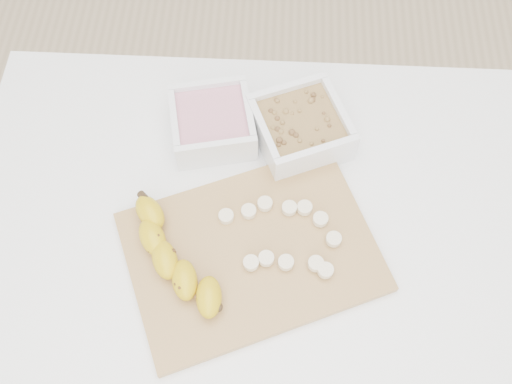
{
  "coord_description": "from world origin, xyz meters",
  "views": [
    {
      "loc": [
        0.02,
        -0.39,
        1.62
      ],
      "look_at": [
        0.0,
        0.03,
        0.81
      ],
      "focal_mm": 40.0,
      "sensor_mm": 36.0,
      "label": 1
    }
  ],
  "objects_px": {
    "table": "(255,246)",
    "bowl_yogurt": "(212,122)",
    "bowl_granola": "(300,127)",
    "cutting_board": "(251,252)",
    "banana": "(176,259)"
  },
  "relations": [
    {
      "from": "table",
      "to": "bowl_yogurt",
      "type": "bearing_deg",
      "value": 115.37
    },
    {
      "from": "table",
      "to": "bowl_granola",
      "type": "distance_m",
      "value": 0.23
    },
    {
      "from": "bowl_yogurt",
      "to": "bowl_granola",
      "type": "relative_size",
      "value": 0.85
    },
    {
      "from": "bowl_granola",
      "to": "cutting_board",
      "type": "bearing_deg",
      "value": -108.33
    },
    {
      "from": "bowl_yogurt",
      "to": "bowl_granola",
      "type": "distance_m",
      "value": 0.16
    },
    {
      "from": "bowl_granola",
      "to": "cutting_board",
      "type": "height_order",
      "value": "bowl_granola"
    },
    {
      "from": "bowl_granola",
      "to": "banana",
      "type": "bearing_deg",
      "value": -127.04
    },
    {
      "from": "bowl_granola",
      "to": "table",
      "type": "bearing_deg",
      "value": -112.33
    },
    {
      "from": "bowl_yogurt",
      "to": "bowl_granola",
      "type": "bearing_deg",
      "value": -1.75
    },
    {
      "from": "bowl_granola",
      "to": "cutting_board",
      "type": "xyz_separation_m",
      "value": [
        -0.07,
        -0.23,
        -0.03
      ]
    },
    {
      "from": "bowl_yogurt",
      "to": "table",
      "type": "bearing_deg",
      "value": -64.63
    },
    {
      "from": "bowl_granola",
      "to": "cutting_board",
      "type": "relative_size",
      "value": 0.51
    },
    {
      "from": "bowl_yogurt",
      "to": "bowl_granola",
      "type": "height_order",
      "value": "bowl_granola"
    },
    {
      "from": "cutting_board",
      "to": "banana",
      "type": "height_order",
      "value": "banana"
    },
    {
      "from": "cutting_board",
      "to": "bowl_yogurt",
      "type": "bearing_deg",
      "value": 109.4
    }
  ]
}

